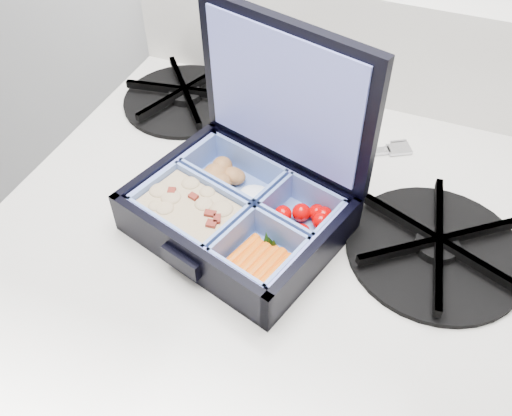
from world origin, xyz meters
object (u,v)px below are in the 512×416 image
at_px(bento_box, 237,214).
at_px(fork, 334,156).
at_px(burner_grate, 437,244).
at_px(stove, 277,410).

height_order(bento_box, fork, bento_box).
bearing_deg(burner_grate, stove, -171.82).
bearing_deg(fork, stove, -36.32).
bearing_deg(fork, bento_box, -53.09).
xyz_separation_m(bento_box, fork, (0.06, 0.15, -0.02)).
xyz_separation_m(stove, fork, (0.01, 0.13, 0.48)).
bearing_deg(bento_box, stove, 42.16).
bearing_deg(stove, fork, 83.98).
xyz_separation_m(stove, burner_grate, (0.15, 0.02, 0.49)).
xyz_separation_m(stove, bento_box, (-0.05, -0.02, 0.50)).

